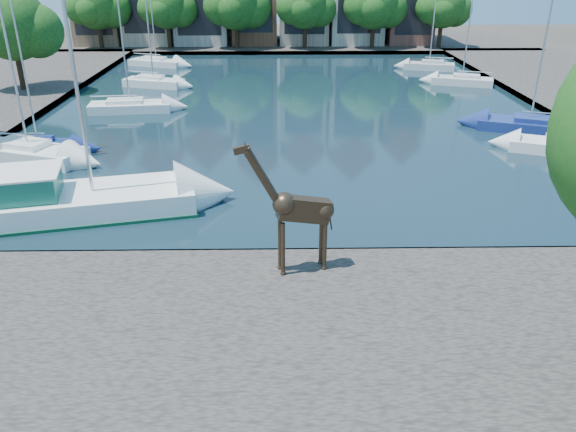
# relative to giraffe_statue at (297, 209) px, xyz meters

# --- Properties ---
(ground) EXTENTS (160.00, 160.00, 0.00)m
(ground) POSITION_rel_giraffe_statue_xyz_m (0.63, 1.56, -2.78)
(ground) COLOR #38332B
(ground) RESTS_ON ground
(water_basin) EXTENTS (38.00, 50.00, 0.08)m
(water_basin) POSITION_rel_giraffe_statue_xyz_m (0.63, 25.56, -2.74)
(water_basin) COLOR black
(water_basin) RESTS_ON ground
(near_quay) EXTENTS (50.00, 14.00, 0.50)m
(near_quay) POSITION_rel_giraffe_statue_xyz_m (0.63, -5.44, -2.53)
(near_quay) COLOR #4C4742
(near_quay) RESTS_ON ground
(far_quay) EXTENTS (60.00, 16.00, 0.50)m
(far_quay) POSITION_rel_giraffe_statue_xyz_m (0.63, 57.56, -2.53)
(far_quay) COLOR #4C4742
(far_quay) RESTS_ON ground
(far_tree_far_west) EXTENTS (7.28, 5.60, 7.68)m
(far_tree_far_west) POSITION_rel_giraffe_statue_xyz_m (-21.27, 52.05, 2.40)
(far_tree_far_west) COLOR #332114
(far_tree_far_west) RESTS_ON far_quay
(far_tree_west) EXTENTS (6.76, 5.20, 7.36)m
(far_tree_west) POSITION_rel_giraffe_statue_xyz_m (-13.28, 52.05, 2.30)
(far_tree_west) COLOR #332114
(far_tree_west) RESTS_ON far_quay
(far_tree_mid_west) EXTENTS (7.80, 6.00, 8.00)m
(far_tree_mid_west) POSITION_rel_giraffe_statue_xyz_m (-5.26, 52.05, 2.51)
(far_tree_mid_west) COLOR #332114
(far_tree_mid_west) RESTS_ON far_quay
(far_tree_mid_east) EXTENTS (7.02, 5.40, 7.52)m
(far_tree_mid_east) POSITION_rel_giraffe_statue_xyz_m (2.72, 52.05, 2.35)
(far_tree_mid_east) COLOR #332114
(far_tree_mid_east) RESTS_ON far_quay
(far_tree_east) EXTENTS (7.54, 5.80, 7.84)m
(far_tree_east) POSITION_rel_giraffe_statue_xyz_m (10.73, 52.05, 2.46)
(far_tree_east) COLOR #332114
(far_tree_east) RESTS_ON far_quay
(far_tree_far_east) EXTENTS (6.76, 5.20, 7.36)m
(far_tree_far_east) POSITION_rel_giraffe_statue_xyz_m (18.72, 52.05, 2.30)
(far_tree_far_east) COLOR #332114
(far_tree_far_east) RESTS_ON far_quay
(side_tree_left_far) EXTENTS (7.28, 5.60, 7.88)m
(side_tree_left_far) POSITION_rel_giraffe_statue_xyz_m (-21.27, 29.55, 2.60)
(side_tree_left_far) COLOR #332114
(side_tree_left_far) RESTS_ON left_quay
(giraffe_statue) EXTENTS (3.22, 1.09, 4.64)m
(giraffe_statue) POSITION_rel_giraffe_statue_xyz_m (0.00, 0.00, 0.00)
(giraffe_statue) COLOR #34271A
(giraffe_statue) RESTS_ON near_quay
(motorsailer) EXTENTS (11.63, 5.71, 10.86)m
(motorsailer) POSITION_rel_giraffe_statue_xyz_m (-10.33, 5.49, -1.87)
(motorsailer) COLOR white
(motorsailer) RESTS_ON water_basin
(sailboat_left_a) EXTENTS (6.79, 4.23, 10.88)m
(sailboat_left_a) POSITION_rel_giraffe_statue_xyz_m (-14.37, 12.97, -2.11)
(sailboat_left_a) COLOR white
(sailboat_left_a) RESTS_ON water_basin
(sailboat_left_b) EXTENTS (4.93, 1.77, 10.12)m
(sailboat_left_b) POSITION_rel_giraffe_statue_xyz_m (-14.37, 14.31, -2.20)
(sailboat_left_b) COLOR navy
(sailboat_left_b) RESTS_ON water_basin
(sailboat_left_c) EXTENTS (5.97, 2.64, 8.78)m
(sailboat_left_c) POSITION_rel_giraffe_statue_xyz_m (-11.37, 23.77, -2.22)
(sailboat_left_c) COLOR white
(sailboat_left_c) RESTS_ON water_basin
(sailboat_left_d) EXTENTS (5.44, 3.18, 9.04)m
(sailboat_left_d) POSITION_rel_giraffe_statue_xyz_m (-11.37, 32.34, -2.18)
(sailboat_left_d) COLOR white
(sailboat_left_d) RESTS_ON water_basin
(sailboat_left_e) EXTENTS (5.98, 3.77, 8.11)m
(sailboat_left_e) POSITION_rel_giraffe_statue_xyz_m (-13.14, 42.65, -2.23)
(sailboat_left_e) COLOR white
(sailboat_left_e) RESTS_ON water_basin
(sailboat_right_a) EXTENTS (5.87, 3.90, 8.67)m
(sailboat_right_a) POSITION_rel_giraffe_statue_xyz_m (15.63, 13.71, -2.20)
(sailboat_right_a) COLOR white
(sailboat_right_a) RESTS_ON water_basin
(sailboat_right_b) EXTENTS (6.72, 4.44, 12.01)m
(sailboat_right_b) POSITION_rel_giraffe_statue_xyz_m (15.63, 18.13, -2.16)
(sailboat_right_b) COLOR navy
(sailboat_right_b) RESTS_ON water_basin
(sailboat_right_c) EXTENTS (5.48, 3.35, 7.91)m
(sailboat_right_c) POSITION_rel_giraffe_statue_xyz_m (15.63, 32.64, -2.21)
(sailboat_right_c) COLOR silver
(sailboat_right_c) RESTS_ON water_basin
(sailboat_right_d) EXTENTS (5.16, 2.94, 8.01)m
(sailboat_right_d) POSITION_rel_giraffe_statue_xyz_m (14.54, 40.02, -2.20)
(sailboat_right_d) COLOR beige
(sailboat_right_d) RESTS_ON water_basin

